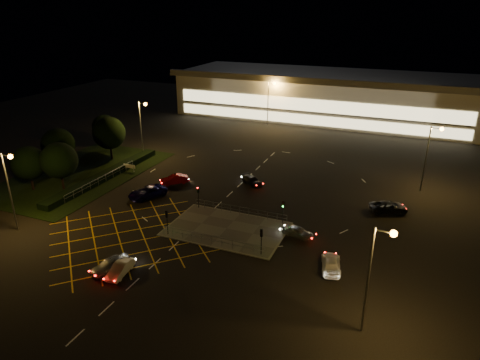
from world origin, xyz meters
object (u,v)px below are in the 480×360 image
at_px(car_right_silver, 298,232).
at_px(car_circ_red, 174,180).
at_px(signal_sw, 167,217).
at_px(car_left_blue, 147,192).
at_px(car_approach_white, 331,263).
at_px(car_far_dkgrey, 252,180).
at_px(car_east_grey, 389,207).
at_px(car_queue_white, 120,269).
at_px(signal_se, 261,237).
at_px(signal_ne, 283,207).
at_px(car_near_silver, 110,265).
at_px(signal_nw, 198,192).

xyz_separation_m(car_right_silver, car_circ_red, (-22.24, 8.70, 0.07)).
xyz_separation_m(signal_sw, car_left_blue, (-8.60, 8.47, -1.58)).
height_order(car_right_silver, car_approach_white, car_approach_white).
height_order(car_far_dkgrey, car_east_grey, car_east_grey).
bearing_deg(car_queue_white, car_left_blue, 109.51).
distance_m(car_queue_white, car_approach_white, 21.93).
relative_size(car_queue_white, car_left_blue, 0.68).
height_order(car_left_blue, car_approach_white, car_left_blue).
bearing_deg(car_right_silver, car_left_blue, 94.13).
distance_m(signal_sw, car_east_grey, 29.50).
distance_m(signal_se, car_right_silver, 6.46).
xyz_separation_m(signal_ne, car_left_blue, (-20.60, 0.48, -1.58)).
xyz_separation_m(car_left_blue, car_far_dkgrey, (12.27, 10.38, -0.17)).
xyz_separation_m(signal_ne, car_near_silver, (-13.53, -16.84, -1.64)).
distance_m(car_left_blue, car_circ_red, 5.96).
bearing_deg(signal_ne, signal_se, -90.00).
bearing_deg(car_left_blue, car_right_silver, 19.64).
bearing_deg(signal_nw, car_circ_red, 140.10).
height_order(car_left_blue, car_right_silver, car_left_blue).
bearing_deg(car_east_grey, car_right_silver, 116.70).
bearing_deg(car_approach_white, car_near_silver, 9.82).
bearing_deg(car_left_blue, car_east_grey, 40.99).
height_order(car_queue_white, car_left_blue, car_left_blue).
bearing_deg(signal_ne, car_near_silver, -128.78).
distance_m(signal_nw, car_left_blue, 8.76).
bearing_deg(car_approach_white, car_circ_red, -40.67).
distance_m(car_near_silver, car_circ_red, 23.97).
bearing_deg(car_near_silver, car_queue_white, 13.81).
distance_m(signal_sw, car_left_blue, 12.17).
distance_m(car_far_dkgrey, car_east_grey, 20.56).
distance_m(car_circ_red, car_east_grey, 31.83).
distance_m(signal_se, car_circ_red, 24.34).
bearing_deg(signal_sw, car_right_silver, -158.96).
bearing_deg(car_far_dkgrey, signal_nw, -163.60).
distance_m(signal_nw, car_far_dkgrey, 11.59).
height_order(car_near_silver, car_right_silver, car_near_silver).
xyz_separation_m(signal_nw, signal_ne, (12.00, 0.00, 0.00)).
height_order(signal_sw, car_approach_white, signal_sw).
relative_size(signal_nw, car_circ_red, 0.73).
distance_m(car_near_silver, car_approach_white, 23.12).
bearing_deg(car_queue_white, car_east_grey, 40.53).
bearing_deg(car_right_silver, signal_nw, 91.96).
relative_size(signal_nw, car_approach_white, 0.66).
relative_size(signal_sw, car_far_dkgrey, 0.74).
height_order(signal_nw, car_right_silver, signal_nw).
distance_m(signal_nw, car_queue_white, 17.07).
relative_size(car_far_dkgrey, car_approach_white, 0.89).
bearing_deg(car_far_dkgrey, car_east_grey, -60.43).
bearing_deg(signal_se, car_right_silver, -115.16).
distance_m(signal_ne, car_right_silver, 3.94).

